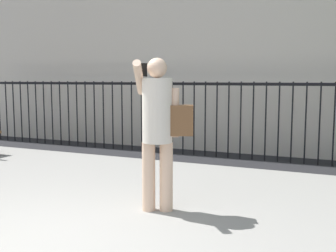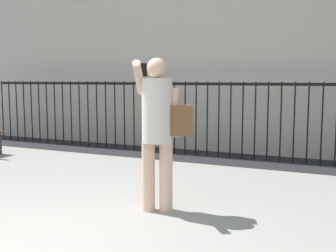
# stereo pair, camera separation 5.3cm
# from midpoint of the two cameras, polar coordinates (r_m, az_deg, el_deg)

# --- Properties ---
(sidewalk) EXTENTS (28.00, 4.40, 0.15)m
(sidewalk) POSITION_cam_midpoint_polar(r_m,az_deg,el_deg) (5.44, -6.39, -10.21)
(sidewalk) COLOR gray
(sidewalk) RESTS_ON ground
(iron_fence) EXTENTS (12.03, 0.04, 1.60)m
(iron_fence) POSITION_cam_midpoint_polar(r_m,az_deg,el_deg) (8.64, 5.90, 2.40)
(iron_fence) COLOR black
(iron_fence) RESTS_ON ground
(pedestrian_on_phone) EXTENTS (0.72, 0.54, 1.73)m
(pedestrian_on_phone) POSITION_cam_midpoint_polar(r_m,az_deg,el_deg) (4.53, -1.53, 0.42)
(pedestrian_on_phone) COLOR beige
(pedestrian_on_phone) RESTS_ON sidewalk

